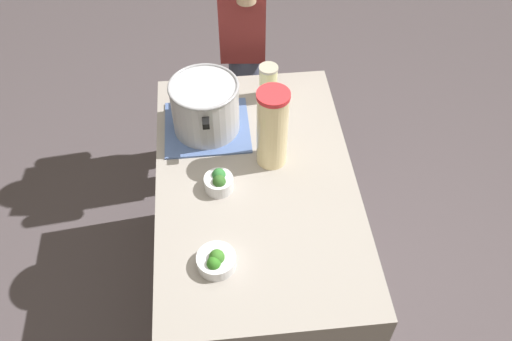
{
  "coord_description": "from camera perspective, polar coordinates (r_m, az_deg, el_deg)",
  "views": [
    {
      "loc": [
        -1.23,
        0.13,
        2.36
      ],
      "look_at": [
        0.0,
        0.0,
        0.94
      ],
      "focal_mm": 38.44,
      "sensor_mm": 36.0,
      "label": 1
    }
  ],
  "objects": [
    {
      "name": "counter_slab",
      "position": [
        2.28,
        0.0,
        -8.21
      ],
      "size": [
        1.15,
        0.7,
        0.89
      ],
      "primitive_type": "cube",
      "color": "#9C948B",
      "rests_on": "ground_plane"
    },
    {
      "name": "broccoli_bowl_center",
      "position": [
        1.7,
        -4.17,
        -9.35
      ],
      "size": [
        0.12,
        0.12,
        0.07
      ],
      "color": "silver",
      "rests_on": "counter_slab"
    },
    {
      "name": "person_cook",
      "position": [
        2.59,
        -1.37,
        15.05
      ],
      "size": [
        0.5,
        0.23,
        1.66
      ],
      "color": "#4A526C",
      "rests_on": "ground_plane"
    },
    {
      "name": "mason_jar",
      "position": [
        2.18,
        1.28,
        9.17
      ],
      "size": [
        0.08,
        0.08,
        0.15
      ],
      "color": "beige",
      "rests_on": "counter_slab"
    },
    {
      "name": "cooking_pot",
      "position": [
        2.03,
        -5.31,
        6.72
      ],
      "size": [
        0.33,
        0.26,
        0.2
      ],
      "color": "#B7B7BC",
      "rests_on": "dish_cloth"
    },
    {
      "name": "ground_plane",
      "position": [
        2.66,
        0.0,
        -13.41
      ],
      "size": [
        8.0,
        8.0,
        0.0
      ],
      "primitive_type": "plane",
      "color": "#50474A"
    },
    {
      "name": "broccoli_bowl_front",
      "position": [
        1.88,
        -3.88,
        -1.16
      ],
      "size": [
        0.1,
        0.1,
        0.08
      ],
      "color": "silver",
      "rests_on": "counter_slab"
    },
    {
      "name": "lemonade_pitcher",
      "position": [
        1.87,
        1.71,
        4.42
      ],
      "size": [
        0.11,
        0.11,
        0.31
      ],
      "color": "beige",
      "rests_on": "counter_slab"
    },
    {
      "name": "dish_cloth",
      "position": [
        2.1,
        -5.11,
        4.52
      ],
      "size": [
        0.3,
        0.32,
        0.01
      ],
      "primitive_type": "cube",
      "color": "#5069A0",
      "rests_on": "counter_slab"
    }
  ]
}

